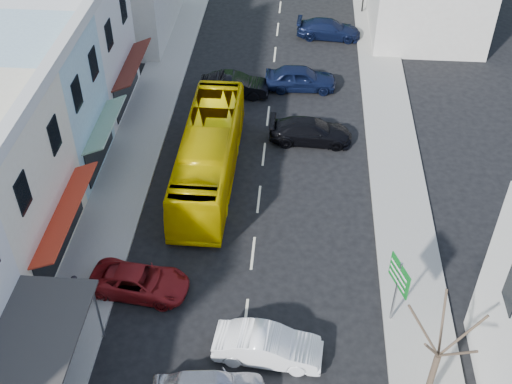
% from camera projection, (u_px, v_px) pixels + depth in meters
% --- Properties ---
extents(ground, '(120.00, 120.00, 0.00)m').
position_uv_depth(ground, '(246.00, 318.00, 28.10)').
color(ground, black).
rests_on(ground, ground).
extents(sidewalk_left, '(3.00, 52.00, 0.15)m').
position_uv_depth(sidewalk_left, '(129.00, 168.00, 36.07)').
color(sidewalk_left, gray).
rests_on(sidewalk_left, ground).
extents(sidewalk_right, '(3.00, 52.00, 0.15)m').
position_uv_depth(sidewalk_right, '(397.00, 181.00, 35.21)').
color(sidewalk_right, gray).
rests_on(sidewalk_right, ground).
extents(bus, '(2.60, 11.62, 3.10)m').
position_uv_depth(bus, '(209.00, 155.00, 34.57)').
color(bus, '#E1BE00').
rests_on(bus, ground).
extents(car_white, '(4.53, 2.15, 1.40)m').
position_uv_depth(car_white, '(268.00, 347.00, 26.13)').
color(car_white, white).
rests_on(car_white, ground).
extents(car_red, '(4.79, 2.42, 1.40)m').
position_uv_depth(car_red, '(140.00, 280.00, 28.86)').
color(car_red, maroon).
rests_on(car_red, ground).
extents(car_black_near, '(4.54, 1.93, 1.40)m').
position_uv_depth(car_black_near, '(311.00, 131.00, 37.75)').
color(car_black_near, black).
rests_on(car_black_near, ground).
extents(car_navy_mid, '(4.45, 1.92, 1.40)m').
position_uv_depth(car_navy_mid, '(300.00, 79.00, 42.28)').
color(car_navy_mid, black).
rests_on(car_navy_mid, ground).
extents(car_black_far, '(4.46, 1.95, 1.40)m').
position_uv_depth(car_black_far, '(234.00, 86.00, 41.67)').
color(car_black_far, black).
rests_on(car_black_far, ground).
extents(car_navy_far, '(4.60, 2.10, 1.40)m').
position_uv_depth(car_navy_far, '(329.00, 29.00, 47.87)').
color(car_navy_far, black).
rests_on(car_navy_far, ground).
extents(pedestrian_left, '(0.42, 0.61, 1.70)m').
position_uv_depth(pedestrian_left, '(78.00, 287.00, 28.17)').
color(pedestrian_left, black).
rests_on(pedestrian_left, sidewalk_left).
extents(direction_sign, '(1.25, 1.74, 3.61)m').
position_uv_depth(direction_sign, '(396.00, 293.00, 26.85)').
color(direction_sign, '#0C611B').
rests_on(direction_sign, ground).
extents(street_tree, '(2.22, 2.22, 6.53)m').
position_uv_depth(street_tree, '(438.00, 356.00, 22.75)').
color(street_tree, '#382C22').
rests_on(street_tree, ground).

